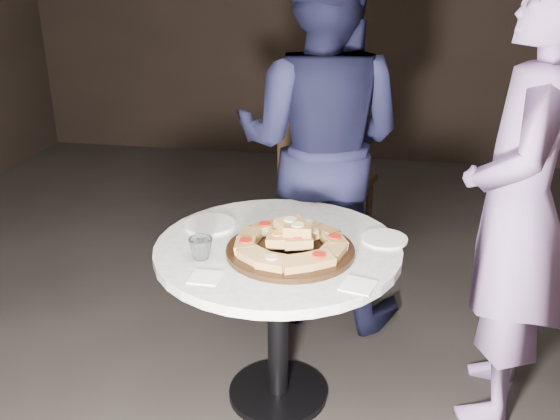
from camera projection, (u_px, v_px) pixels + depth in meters
name	position (u px, v px, depth m)	size (l,w,h in m)	color
floor	(297.00, 400.00, 2.73)	(7.00, 7.00, 0.00)	black
table	(278.00, 275.00, 2.53)	(1.14, 1.14, 0.74)	black
serving_board	(290.00, 250.00, 2.41)	(0.50, 0.50, 0.02)	black
focaccia_pile	(291.00, 239.00, 2.39)	(0.44, 0.44, 0.12)	#A77940
plate_left	(210.00, 224.00, 2.65)	(0.22, 0.22, 0.01)	white
plate_right	(384.00, 239.00, 2.52)	(0.19, 0.19, 0.01)	white
water_glass	(201.00, 249.00, 2.35)	(0.09, 0.09, 0.08)	silver
napkin_near	(205.00, 277.00, 2.23)	(0.11, 0.11, 0.01)	white
napkin_far	(358.00, 285.00, 2.17)	(0.11, 0.11, 0.01)	white
chair_far	(324.00, 176.00, 3.70)	(0.58, 0.59, 1.00)	black
diner_navy	(320.00, 144.00, 3.09)	(0.90, 0.70, 1.86)	black
diner_teal	(519.00, 208.00, 2.38)	(0.66, 0.44, 1.82)	#866EA9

